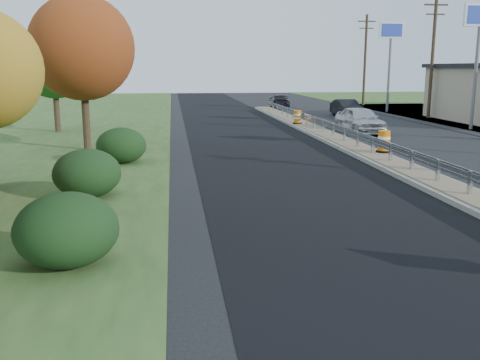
{
  "coord_description": "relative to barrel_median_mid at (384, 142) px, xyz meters",
  "views": [
    {
      "loc": [
        -8.82,
        -16.69,
        3.95
      ],
      "look_at": [
        -7.13,
        -3.24,
        1.1
      ],
      "focal_mm": 40.0,
      "sensor_mm": 36.0,
      "label": 1
    }
  ],
  "objects": [
    {
      "name": "ground",
      "position": [
        -0.55,
        -6.09,
        -0.7
      ],
      "size": [
        140.0,
        140.0,
        0.0
      ],
      "primitive_type": "plane",
      "color": "black",
      "rests_on": "ground"
    },
    {
      "name": "milled_overlay",
      "position": [
        -4.95,
        3.91,
        -0.69
      ],
      "size": [
        7.2,
        120.0,
        0.01
      ],
      "primitive_type": "cube",
      "color": "black",
      "rests_on": "ground"
    },
    {
      "name": "median",
      "position": [
        -0.55,
        1.91,
        -0.59
      ],
      "size": [
        1.6,
        55.0,
        0.23
      ],
      "color": "gray",
      "rests_on": "ground"
    },
    {
      "name": "guardrail",
      "position": [
        -0.55,
        2.91,
        0.03
      ],
      "size": [
        0.1,
        46.15,
        0.72
      ],
      "color": "silver",
      "rests_on": "median"
    },
    {
      "name": "pylon_sign_mid",
      "position": [
        9.95,
        9.91,
        5.78
      ],
      "size": [
        2.2,
        0.3,
        7.9
      ],
      "color": "slate",
      "rests_on": "ground"
    },
    {
      "name": "pylon_sign_north",
      "position": [
        9.95,
        23.91,
        5.78
      ],
      "size": [
        2.2,
        0.3,
        7.9
      ],
      "color": "slate",
      "rests_on": "ground"
    },
    {
      "name": "utility_pole_nmid",
      "position": [
        10.95,
        17.91,
        4.24
      ],
      "size": [
        1.9,
        0.26,
        9.4
      ],
      "color": "#473523",
      "rests_on": "ground"
    },
    {
      "name": "utility_pole_north",
      "position": [
        10.95,
        32.91,
        4.24
      ],
      "size": [
        1.9,
        0.26,
        9.4
      ],
      "color": "#473523",
      "rests_on": "ground"
    },
    {
      "name": "hedge_south",
      "position": [
        -11.55,
        -12.09,
        0.06
      ],
      "size": [
        2.09,
        2.09,
        1.52
      ],
      "primitive_type": "ellipsoid",
      "color": "black",
      "rests_on": "ground"
    },
    {
      "name": "hedge_mid",
      "position": [
        -12.05,
        -6.09,
        0.06
      ],
      "size": [
        2.09,
        2.09,
        1.52
      ],
      "primitive_type": "ellipsoid",
      "color": "black",
      "rests_on": "ground"
    },
    {
      "name": "hedge_north",
      "position": [
        -11.55,
        -0.09,
        0.06
      ],
      "size": [
        2.09,
        2.09,
        1.52
      ],
      "primitive_type": "ellipsoid",
      "color": "black",
      "rests_on": "ground"
    },
    {
      "name": "tree_near_red",
      "position": [
        -13.55,
        3.91,
        4.17
      ],
      "size": [
        4.95,
        4.95,
        7.35
      ],
      "color": "#473523",
      "rests_on": "ground"
    },
    {
      "name": "tree_near_back",
      "position": [
        -16.55,
        11.91,
        3.52
      ],
      "size": [
        4.29,
        4.29,
        6.37
      ],
      "color": "#473523",
      "rests_on": "ground"
    },
    {
      "name": "barrel_median_mid",
      "position": [
        0.0,
        0.0,
        0.0
      ],
      "size": [
        0.66,
        0.66,
        0.97
      ],
      "color": "black",
      "rests_on": "median"
    },
    {
      "name": "barrel_median_far",
      "position": [
        -0.94,
        12.89,
        -0.04
      ],
      "size": [
        0.6,
        0.6,
        0.89
      ],
      "color": "black",
      "rests_on": "median"
    },
    {
      "name": "car_silver",
      "position": [
        2.12,
        9.03,
        0.12
      ],
      "size": [
        2.12,
        4.84,
        1.62
      ],
      "primitive_type": "imported",
      "rotation": [
        0.0,
        0.0,
        0.04
      ],
      "color": "#B9B8BD",
      "rests_on": "ground"
    },
    {
      "name": "car_dark_mid",
      "position": [
        4.89,
        20.08,
        0.01
      ],
      "size": [
        1.68,
        4.37,
        1.42
      ],
      "primitive_type": "imported",
      "rotation": [
        0.0,
        0.0,
        0.04
      ],
      "color": "black",
      "rests_on": "ground"
    },
    {
      "name": "car_dark_far",
      "position": [
        1.25,
        30.17,
        -0.02
      ],
      "size": [
        2.44,
        4.82,
        1.34
      ],
      "primitive_type": "imported",
      "rotation": [
        0.0,
        0.0,
        3.02
      ],
      "color": "black",
      "rests_on": "ground"
    }
  ]
}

